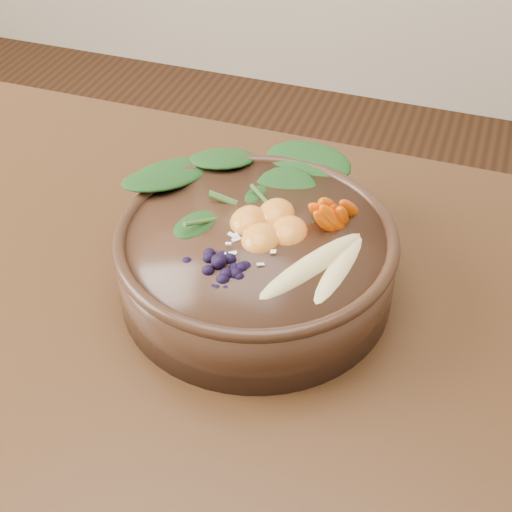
# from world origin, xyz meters

# --- Properties ---
(dining_table) EXTENTS (1.60, 0.90, 0.75)m
(dining_table) POSITION_xyz_m (0.00, 0.00, 0.66)
(dining_table) COLOR #331C0C
(dining_table) RESTS_ON ground
(stoneware_bowl) EXTENTS (0.39, 0.39, 0.08)m
(stoneware_bowl) POSITION_xyz_m (0.08, 0.11, 0.79)
(stoneware_bowl) COLOR #3F2618
(stoneware_bowl) RESTS_ON dining_table
(kale_heap) EXTENTS (0.25, 0.24, 0.05)m
(kale_heap) POSITION_xyz_m (0.06, 0.19, 0.86)
(kale_heap) COLOR #1F4C1A
(kale_heap) RESTS_ON stoneware_bowl
(carrot_cluster) EXTENTS (0.08, 0.08, 0.08)m
(carrot_cluster) POSITION_xyz_m (0.16, 0.17, 0.87)
(carrot_cluster) COLOR #EB5800
(carrot_cluster) RESTS_ON stoneware_bowl
(banana_halves) EXTENTS (0.10, 0.16, 0.03)m
(banana_halves) POSITION_xyz_m (0.17, 0.08, 0.85)
(banana_halves) COLOR #E0CC84
(banana_halves) RESTS_ON stoneware_bowl
(mandarin_cluster) EXTENTS (0.12, 0.12, 0.03)m
(mandarin_cluster) POSITION_xyz_m (0.09, 0.13, 0.85)
(mandarin_cluster) COLOR orange
(mandarin_cluster) RESTS_ON stoneware_bowl
(blueberry_pile) EXTENTS (0.17, 0.15, 0.04)m
(blueberry_pile) POSITION_xyz_m (0.06, 0.05, 0.85)
(blueberry_pile) COLOR black
(blueberry_pile) RESTS_ON stoneware_bowl
(coconut_flakes) EXTENTS (0.12, 0.10, 0.01)m
(coconut_flakes) POSITION_xyz_m (0.08, 0.09, 0.84)
(coconut_flakes) COLOR white
(coconut_flakes) RESTS_ON stoneware_bowl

